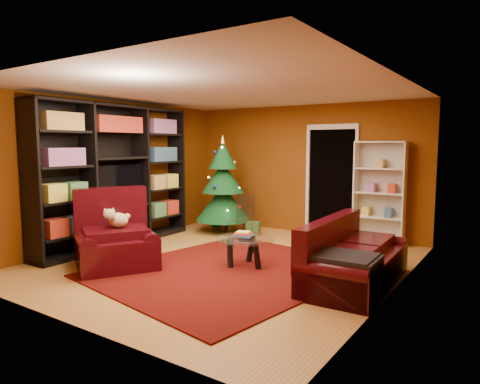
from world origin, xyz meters
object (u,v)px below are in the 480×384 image
Objects in this scene: christmas_tree at (223,185)px; dog at (118,220)px; rug at (229,271)px; sofa at (356,252)px; gift_box_red at (250,228)px; acrylic_chair at (241,219)px; gift_box_teal at (221,219)px; media_unit at (116,176)px; gift_box_green at (253,229)px; coffee_table at (246,252)px; armchair at (116,236)px; white_bookshelf at (379,193)px.

christmas_tree reaches higher than dog.
sofa is at bearing 15.44° from rug.
gift_box_red is (-1.19, 2.43, 0.10)m from rug.
gift_box_teal is at bearing 134.25° from acrylic_chair.
sofa is at bearing -34.86° from acrylic_chair.
dog is at bearing -40.99° from media_unit.
acrylic_chair is at bearing 119.19° from rug.
gift_box_green is 0.30× the size of coffee_table.
gift_box_teal is 3.51m from armchair.
white_bookshelf is at bearing -6.35° from dog.
rug is 8.66× the size of dog.
media_unit reaches higher than dog.
sofa is at bearing -30.26° from gift_box_teal.
gift_box_green is at bearing 54.33° from sofa.
armchair is 1.38× the size of coffee_table.
armchair is at bearing -129.09° from white_bookshelf.
armchair is 2.63m from acrylic_chair.
armchair is at bearing -95.77° from gift_box_red.
sofa is (0.43, -2.49, -0.50)m from white_bookshelf.
white_bookshelf reaches higher than rug.
gift_box_green is (1.09, -0.39, -0.02)m from gift_box_teal.
gift_box_teal is at bearing 130.62° from christmas_tree.
christmas_tree reaches higher than coffee_table.
sofa reaches higher than gift_box_red.
media_unit reaches higher than acrylic_chair.
christmas_tree is 2.92m from dog.
gift_box_teal is 1.42× the size of gift_box_red.
media_unit is 10.55× the size of gift_box_teal.
christmas_tree is at bearing -168.53° from white_bookshelf.
armchair is 0.24m from dog.
gift_box_teal is 1.19× the size of gift_box_green.
media_unit is at bearing 80.11° from armchair.
gift_box_green is 3.29m from sofa.
christmas_tree is 1.03m from gift_box_teal.
white_bookshelf is (2.98, 0.73, -0.05)m from christmas_tree.
sofa is (4.29, 0.26, -0.82)m from media_unit.
rug is at bearing -63.89° from gift_box_red.
gift_box_red is at bearing 25.27° from armchair.
media_unit is 2.22m from christmas_tree.
media_unit is at bearing -113.81° from christmas_tree.
christmas_tree reaches higher than rug.
gift_box_teal is (-2.13, 2.69, 0.14)m from rug.
white_bookshelf is at bearing 18.16° from acrylic_chair.
acrylic_chair is (-2.70, 1.37, -0.04)m from sofa.
acrylic_chair is at bearing 125.97° from coffee_table.
media_unit is at bearing -177.48° from coffee_table.
media_unit is 4.38m from sofa.
gift_box_teal is at bearing 128.41° from rug.
media_unit is 2.72× the size of armchair.
christmas_tree is 2.72m from coffee_table.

